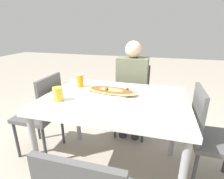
# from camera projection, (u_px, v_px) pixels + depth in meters

# --- Properties ---
(ground_plane) EXTENTS (14.00, 14.00, 0.00)m
(ground_plane) POSITION_uv_depth(u_px,v_px,m) (114.00, 170.00, 1.73)
(ground_plane) COLOR #9E9384
(dining_table) EXTENTS (1.20, 0.86, 0.77)m
(dining_table) POSITION_uv_depth(u_px,v_px,m) (114.00, 106.00, 1.49)
(dining_table) COLOR white
(dining_table) RESTS_ON ground_plane
(chair_far_seated) EXTENTS (0.40, 0.40, 0.88)m
(chair_far_seated) POSITION_uv_depth(u_px,v_px,m) (133.00, 96.00, 2.24)
(chair_far_seated) COLOR #4C4C4C
(chair_far_seated) RESTS_ON ground_plane
(chair_side_left) EXTENTS (0.40, 0.40, 0.88)m
(chair_side_left) POSITION_uv_depth(u_px,v_px,m) (43.00, 111.00, 1.83)
(chair_side_left) COLOR #4C4C4C
(chair_side_left) RESTS_ON ground_plane
(chair_side_right) EXTENTS (0.40, 0.40, 0.88)m
(chair_side_right) POSITION_uv_depth(u_px,v_px,m) (209.00, 134.00, 1.44)
(chair_side_right) COLOR #4C4C4C
(chair_side_right) RESTS_ON ground_plane
(person_seated) EXTENTS (0.35, 0.24, 1.19)m
(person_seated) POSITION_uv_depth(u_px,v_px,m) (132.00, 84.00, 2.07)
(person_seated) COLOR #2D2D38
(person_seated) RESTS_ON ground_plane
(pizza_main) EXTENTS (0.51, 0.33, 0.06)m
(pizza_main) POSITION_uv_depth(u_px,v_px,m) (111.00, 91.00, 1.57)
(pizza_main) COLOR white
(pizza_main) RESTS_ON dining_table
(soda_can) EXTENTS (0.07, 0.07, 0.12)m
(soda_can) POSITION_uv_depth(u_px,v_px,m) (80.00, 81.00, 1.71)
(soda_can) COLOR orange
(soda_can) RESTS_ON dining_table
(drink_glass) EXTENTS (0.08, 0.08, 0.11)m
(drink_glass) POSITION_uv_depth(u_px,v_px,m) (58.00, 94.00, 1.39)
(drink_glass) COLOR gold
(drink_glass) RESTS_ON dining_table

